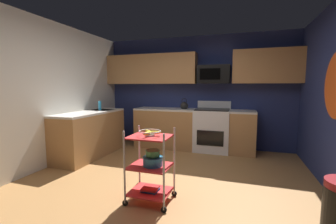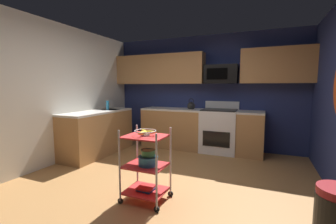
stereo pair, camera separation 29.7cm
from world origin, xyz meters
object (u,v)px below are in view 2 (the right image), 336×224
oven_range (219,130)px  kettle (191,106)px  microwave (221,74)px  rolling_cart (146,165)px  dish_soap_bottle (108,105)px  mixing_bowl_small (148,153)px  fruit_bowl (146,132)px  mixing_bowl_large (148,160)px  book_stack (146,188)px

oven_range → kettle: size_ratio=4.17×
oven_range → microwave: size_ratio=1.57×
rolling_cart → dish_soap_bottle: dish_soap_bottle is taller
mixing_bowl_small → fruit_bowl: bearing=-175.9°
microwave → mixing_bowl_large: size_ratio=2.78×
kettle → rolling_cart: bearing=-85.3°
fruit_bowl → mixing_bowl_small: fruit_bowl is taller
rolling_cart → kettle: (-0.21, 2.54, 0.54)m
oven_range → rolling_cart: 2.58m
fruit_bowl → dish_soap_bottle: size_ratio=1.36×
microwave → rolling_cart: size_ratio=0.77×
book_stack → kettle: size_ratio=0.80×
oven_range → rolling_cart: size_ratio=1.20×
kettle → book_stack: bearing=-85.3°
kettle → oven_range: bearing=0.3°
oven_range → kettle: kettle is taller
kettle → microwave: bearing=9.6°
oven_range → mixing_bowl_large: size_ratio=4.37×
book_stack → dish_soap_bottle: dish_soap_bottle is taller
rolling_cart → mixing_bowl_small: (0.03, 0.00, 0.17)m
rolling_cart → mixing_bowl_small: size_ratio=5.03×
rolling_cart → oven_range: bearing=80.3°
mixing_bowl_small → kettle: kettle is taller
microwave → mixing_bowl_small: (-0.40, -2.65, -1.08)m
mixing_bowl_large → book_stack: mixing_bowl_large is taller
kettle → mixing_bowl_large: bearing=-84.6°
microwave → mixing_bowl_large: bearing=-98.6°
rolling_cart → fruit_bowl: bearing=95.9°
dish_soap_bottle → microwave: bearing=23.1°
mixing_bowl_small → mixing_bowl_large: bearing=-100.9°
mixing_bowl_small → dish_soap_bottle: bearing=138.7°
fruit_bowl → mixing_bowl_large: bearing=-0.0°
fruit_bowl → dish_soap_bottle: 2.51m
fruit_bowl → kettle: (-0.21, 2.54, 0.12)m
fruit_bowl → kettle: bearing=94.7°
oven_range → kettle: bearing=-179.7°
oven_range → rolling_cart: oven_range is taller
oven_range → book_stack: bearing=-99.7°
oven_range → mixing_bowl_large: (-0.40, -2.54, 0.04)m
fruit_bowl → kettle: kettle is taller
oven_range → microwave: 1.23m
kettle → fruit_bowl: bearing=-85.3°
fruit_bowl → book_stack: (0.00, -0.00, -0.72)m
rolling_cart → book_stack: (-0.00, 0.00, -0.30)m
fruit_bowl → microwave: bearing=80.7°
kettle → dish_soap_bottle: (-1.66, -0.87, 0.02)m
mixing_bowl_large → mixing_bowl_small: size_ratio=1.38×
rolling_cart → fruit_bowl: rolling_cart is taller
rolling_cart → kettle: bearing=94.7°
microwave → book_stack: microwave is taller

